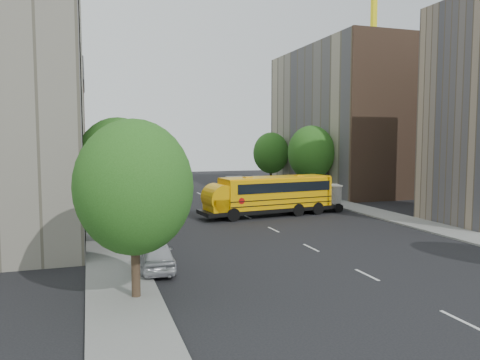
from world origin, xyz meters
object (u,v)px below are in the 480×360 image
street_tree_5 (271,153)px  street_tree_0 (134,187)px  safari_truck (311,197)px  tower_crane (387,19)px  street_tree_1 (118,166)px  parked_car_4 (290,190)px  street_tree_2 (107,157)px  school_bus (267,194)px  parked_car_0 (156,256)px  parked_car_5 (260,182)px  street_tree_4 (311,153)px  parked_car_1 (123,200)px

street_tree_5 → street_tree_0: bearing=-118.8°
safari_truck → tower_crane: bearing=56.7°
tower_crane → street_tree_1: 55.74m
street_tree_0 → parked_car_4: size_ratio=1.92×
street_tree_2 → school_bus: 16.59m
street_tree_5 → parked_car_0: street_tree_5 is taller
street_tree_1 → street_tree_2: 18.00m
street_tree_2 → parked_car_5: size_ratio=1.66×
street_tree_2 → street_tree_4: 22.00m
street_tree_2 → parked_car_4: size_ratio=2.00×
street_tree_0 → parked_car_5: 45.63m
parked_car_0 → parked_car_4: bearing=-122.5°
tower_crane → parked_car_1: tower_crane is taller
street_tree_4 → street_tree_1: bearing=-140.7°
safari_truck → parked_car_5: safari_truck is taller
street_tree_0 → school_bus: (12.82, 17.88, -2.72)m
street_tree_4 → safari_truck: bearing=-116.7°
street_tree_4 → parked_car_1: 21.07m
parked_car_4 → street_tree_5: bearing=83.0°
street_tree_0 → parked_car_1: size_ratio=1.66×
street_tree_0 → parked_car_1: 27.39m
parked_car_1 → parked_car_4: parked_car_1 is taller
street_tree_4 → parked_car_1: (-20.60, -0.93, -4.34)m
street_tree_0 → street_tree_1: size_ratio=0.94×
street_tree_5 → parked_car_0: 41.66m
street_tree_0 → safari_truck: bearing=47.5°
street_tree_4 → safari_truck: (-4.43, -8.81, -3.80)m
tower_crane → street_tree_4: (-19.25, -14.00, -19.40)m
parked_car_0 → street_tree_0: bearing=74.2°
safari_truck → parked_car_4: size_ratio=1.54×
parked_car_5 → street_tree_4: bearing=-77.9°
street_tree_0 → parked_car_4: street_tree_0 is taller
parked_car_5 → school_bus: bearing=-103.3°
street_tree_5 → school_bus: (-9.18, -22.12, -2.78)m
safari_truck → parked_car_0: bearing=-124.0°
street_tree_1 → street_tree_5: street_tree_1 is taller
safari_truck → parked_car_0: (-16.17, -15.18, -0.55)m
parked_car_1 → parked_car_4: (19.20, 3.38, -0.08)m
street_tree_1 → parked_car_4: 29.35m
safari_truck → parked_car_0: safari_truck is taller
street_tree_5 → street_tree_4: bearing=-90.0°
parked_car_4 → street_tree_2: bearing=-171.9°
street_tree_1 → street_tree_5: (22.00, 30.00, -0.25)m
street_tree_2 → street_tree_4: (22.00, 0.00, 0.25)m
street_tree_4 → parked_car_4: size_ratio=2.10×
street_tree_0 → street_tree_2: 28.00m
street_tree_0 → parked_car_1: street_tree_0 is taller
street_tree_1 → parked_car_1: 17.64m
tower_crane → parked_car_5: tower_crane is taller
street_tree_2 → street_tree_5: bearing=28.6°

